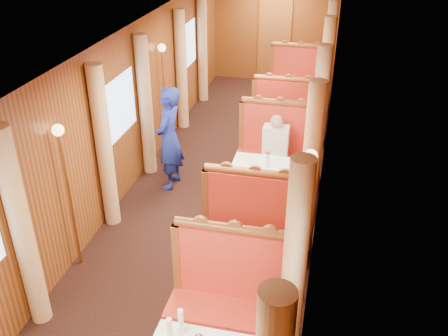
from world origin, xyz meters
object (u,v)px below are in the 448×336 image
(steward, at_px, (169,138))
(table_mid, at_px, (267,189))
(rose_vase_far, at_px, (295,78))
(banquette_near_aft, at_px, (231,305))
(banquette_far_aft, at_px, (297,86))
(table_far, at_px, (292,104))
(passenger, at_px, (275,144))
(banquette_mid_fwd, at_px, (255,225))
(rose_vase_mid, at_px, (268,156))
(banquette_far_fwd, at_px, (287,121))
(banquette_mid_aft, at_px, (276,155))

(steward, bearing_deg, table_mid, 78.78)
(table_mid, relative_size, rose_vase_far, 2.92)
(banquette_near_aft, bearing_deg, banquette_far_aft, 90.00)
(table_far, bearing_deg, passenger, -90.00)
(table_far, bearing_deg, banquette_far_aft, 90.00)
(banquette_far_aft, bearing_deg, banquette_mid_fwd, -90.00)
(rose_vase_mid, bearing_deg, banquette_near_aft, -89.85)
(banquette_mid_fwd, relative_size, table_far, 1.28)
(banquette_mid_fwd, bearing_deg, steward, 138.98)
(banquette_far_aft, relative_size, steward, 0.80)
(banquette_far_fwd, distance_m, banquette_far_aft, 2.03)
(rose_vase_far, bearing_deg, steward, -117.61)
(banquette_near_aft, relative_size, table_far, 1.28)
(table_far, bearing_deg, banquette_mid_aft, -90.00)
(banquette_mid_aft, distance_m, rose_vase_far, 2.56)
(banquette_mid_fwd, height_order, banquette_mid_aft, same)
(rose_vase_far, bearing_deg, banquette_near_aft, -90.14)
(table_mid, distance_m, rose_vase_far, 3.56)
(banquette_far_aft, xyz_separation_m, steward, (-1.62, -4.12, 0.42))
(banquette_mid_fwd, xyz_separation_m, passenger, (-0.00, 1.79, 0.32))
(steward, bearing_deg, banquette_near_aft, 31.83)
(banquette_mid_aft, height_order, banquette_far_aft, same)
(banquette_far_aft, bearing_deg, banquette_near_aft, -90.00)
(banquette_mid_fwd, bearing_deg, table_mid, 90.00)
(table_mid, bearing_deg, passenger, 90.00)
(rose_vase_far, xyz_separation_m, passenger, (-0.01, -2.74, -0.19))
(table_far, height_order, banquette_far_fwd, banquette_far_fwd)
(banquette_mid_fwd, xyz_separation_m, rose_vase_far, (0.01, 4.53, 0.50))
(table_far, bearing_deg, rose_vase_mid, -90.10)
(table_far, relative_size, steward, 0.62)
(banquette_near_aft, relative_size, banquette_mid_aft, 1.00)
(banquette_near_aft, relative_size, banquette_mid_fwd, 1.00)
(table_mid, xyz_separation_m, passenger, (-0.00, 0.78, 0.37))
(table_far, height_order, rose_vase_mid, rose_vase_mid)
(banquette_mid_fwd, xyz_separation_m, banquette_far_aft, (0.00, 5.53, 0.00))
(banquette_far_aft, distance_m, passenger, 3.75)
(banquette_near_aft, xyz_separation_m, steward, (-1.62, 2.88, 0.42))
(banquette_near_aft, height_order, rose_vase_far, banquette_near_aft)
(rose_vase_mid, bearing_deg, banquette_mid_fwd, -89.64)
(rose_vase_mid, bearing_deg, rose_vase_far, 89.66)
(banquette_near_aft, relative_size, banquette_far_aft, 1.00)
(passenger, bearing_deg, table_far, 90.00)
(banquette_far_aft, relative_size, passenger, 1.76)
(table_mid, bearing_deg, banquette_near_aft, -90.00)
(steward, bearing_deg, rose_vase_far, 154.88)
(table_far, height_order, passenger, passenger)
(rose_vase_mid, bearing_deg, passenger, 89.55)
(banquette_mid_fwd, distance_m, banquette_mid_aft, 2.03)
(steward, bearing_deg, table_far, 154.93)
(banquette_near_aft, relative_size, passenger, 1.76)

